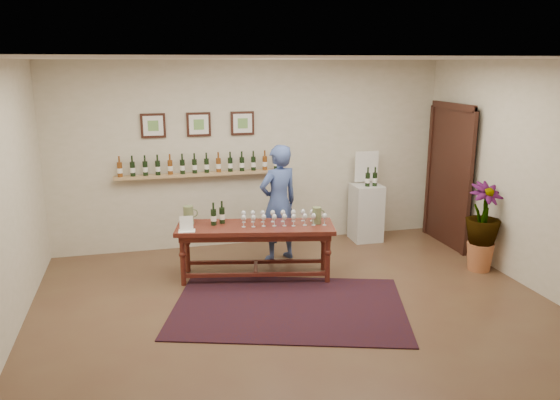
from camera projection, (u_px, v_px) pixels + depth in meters
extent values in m
plane|color=brown|center=(297.00, 309.00, 6.29)|extent=(6.00, 6.00, 0.00)
plane|color=beige|center=(252.00, 154.00, 8.30)|extent=(6.00, 0.00, 6.00)
plane|color=beige|center=(404.00, 275.00, 3.60)|extent=(6.00, 0.00, 6.00)
plane|color=beige|center=(534.00, 177.00, 6.67)|extent=(0.00, 5.00, 5.00)
plane|color=white|center=(299.00, 58.00, 5.60)|extent=(6.00, 6.00, 0.00)
cube|color=tan|center=(201.00, 174.00, 8.08)|extent=(2.50, 0.16, 0.04)
cube|color=black|center=(452.00, 178.00, 8.34)|extent=(0.10, 1.00, 2.10)
cube|color=black|center=(449.00, 178.00, 8.32)|extent=(0.04, 1.12, 2.22)
cube|color=black|center=(153.00, 126.00, 7.81)|extent=(0.35, 0.03, 0.35)
cube|color=white|center=(153.00, 126.00, 7.79)|extent=(0.28, 0.01, 0.28)
cube|color=#6EA150|center=(153.00, 126.00, 7.79)|extent=(0.15, 0.00, 0.15)
cube|color=black|center=(199.00, 124.00, 7.96)|extent=(0.35, 0.03, 0.35)
cube|color=white|center=(199.00, 125.00, 7.95)|extent=(0.28, 0.01, 0.28)
cube|color=#6EA150|center=(199.00, 125.00, 7.94)|extent=(0.15, 0.00, 0.15)
cube|color=black|center=(242.00, 123.00, 8.12)|extent=(0.35, 0.03, 0.35)
cube|color=white|center=(243.00, 123.00, 8.10)|extent=(0.28, 0.01, 0.28)
cube|color=#6EA150|center=(243.00, 123.00, 8.10)|extent=(0.15, 0.00, 0.15)
cube|color=#40140B|center=(289.00, 307.00, 6.32)|extent=(3.07, 2.50, 0.01)
cube|color=#3E180F|center=(255.00, 227.00, 7.05)|extent=(2.11, 1.05, 0.06)
cube|color=#3E180F|center=(255.00, 232.00, 7.06)|extent=(1.98, 0.92, 0.09)
cylinder|color=#3E180F|center=(183.00, 261.00, 6.88)|extent=(0.08, 0.08, 0.66)
cylinder|color=#3E180F|center=(328.00, 259.00, 6.95)|extent=(0.08, 0.08, 0.66)
cylinder|color=#3E180F|center=(187.00, 249.00, 7.32)|extent=(0.08, 0.08, 0.66)
cylinder|color=#3E180F|center=(323.00, 247.00, 7.40)|extent=(0.08, 0.08, 0.66)
cube|color=#3E180F|center=(256.00, 275.00, 6.96)|extent=(1.81, 0.43, 0.05)
cube|color=#3E180F|center=(256.00, 262.00, 7.41)|extent=(1.81, 0.43, 0.05)
cube|color=#3E180F|center=(256.00, 268.00, 7.19)|extent=(0.14, 0.46, 0.05)
cube|color=white|center=(186.00, 223.00, 6.80)|extent=(0.22, 0.17, 0.19)
cube|color=silver|center=(366.00, 213.00, 8.64)|extent=(0.45, 0.45, 0.89)
cube|color=white|center=(367.00, 166.00, 8.63)|extent=(0.39, 0.03, 0.53)
cone|color=#B2643B|center=(480.00, 256.00, 7.43)|extent=(0.36, 0.36, 0.38)
imported|color=#153315|center=(483.00, 220.00, 7.30)|extent=(0.60, 0.60, 0.66)
imported|color=#3B4F8C|center=(279.00, 203.00, 7.69)|extent=(0.70, 0.57, 1.66)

